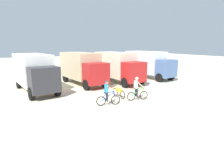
{
  "coord_description": "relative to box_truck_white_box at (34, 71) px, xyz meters",
  "views": [
    {
      "loc": [
        -6.59,
        -9.89,
        4.19
      ],
      "look_at": [
        0.06,
        3.18,
        1.1
      ],
      "focal_mm": 30.01,
      "sensor_mm": 36.0,
      "label": 1
    }
  ],
  "objects": [
    {
      "name": "box_truck_cream_rv",
      "position": [
        8.72,
        0.35,
        0.0
      ],
      "size": [
        3.11,
        6.97,
        3.35
      ],
      "color": "beige",
      "rests_on": "ground"
    },
    {
      "name": "cyclist_orange_shirt",
      "position": [
        4.1,
        -6.65,
        -1.03
      ],
      "size": [
        1.7,
        0.57,
        1.82
      ],
      "color": "black",
      "rests_on": "ground"
    },
    {
      "name": "box_truck_tan_camper",
      "position": [
        4.84,
        1.12,
        0.0
      ],
      "size": [
        3.38,
        7.03,
        3.35
      ],
      "color": "#CCB78E",
      "rests_on": "ground"
    },
    {
      "name": "box_truck_avon_van",
      "position": [
        13.57,
        1.08,
        0.0
      ],
      "size": [
        3.38,
        7.03,
        3.35
      ],
      "color": "white",
      "rests_on": "ground"
    },
    {
      "name": "ground_plane",
      "position": [
        5.26,
        -8.13,
        -1.87
      ],
      "size": [
        120.0,
        120.0,
        0.0
      ],
      "primitive_type": "plane",
      "color": "beige"
    },
    {
      "name": "cyclist_cowboy_hat",
      "position": [
        6.64,
        -6.54,
        -1.03
      ],
      "size": [
        1.72,
        0.54,
        1.82
      ],
      "color": "black",
      "rests_on": "ground"
    },
    {
      "name": "bicycle_spare",
      "position": [
        5.76,
        -5.26,
        -1.48
      ],
      "size": [
        0.5,
        1.73,
        0.97
      ],
      "color": "black",
      "rests_on": "ground"
    },
    {
      "name": "box_truck_white_box",
      "position": [
        0.0,
        0.0,
        0.0
      ],
      "size": [
        3.39,
        7.03,
        3.35
      ],
      "color": "white",
      "rests_on": "ground"
    }
  ]
}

